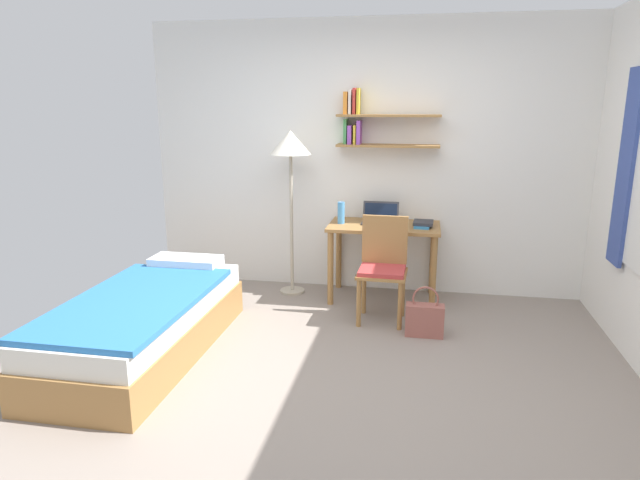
# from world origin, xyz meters

# --- Properties ---
(ground_plane) EXTENTS (5.28, 5.28, 0.00)m
(ground_plane) POSITION_xyz_m (0.00, 0.00, 0.00)
(ground_plane) COLOR gray
(wall_back) EXTENTS (4.40, 0.27, 2.60)m
(wall_back) POSITION_xyz_m (-0.00, 2.02, 1.31)
(wall_back) COLOR white
(wall_back) RESTS_ON ground_plane
(bed) EXTENTS (0.86, 1.96, 0.54)m
(bed) POSITION_xyz_m (-1.50, 0.17, 0.24)
(bed) COLOR #9E703D
(bed) RESTS_ON ground_plane
(desk) EXTENTS (1.02, 0.59, 0.72)m
(desk) POSITION_xyz_m (0.14, 1.70, 0.59)
(desk) COLOR #9E703D
(desk) RESTS_ON ground_plane
(desk_chair) EXTENTS (0.42, 0.39, 0.89)m
(desk_chair) POSITION_xyz_m (0.18, 1.18, 0.49)
(desk_chair) COLOR #9E703D
(desk_chair) RESTS_ON ground_plane
(standing_lamp) EXTENTS (0.39, 0.39, 1.58)m
(standing_lamp) POSITION_xyz_m (-0.75, 1.71, 1.38)
(standing_lamp) COLOR #B2A893
(standing_lamp) RESTS_ON ground_plane
(laptop) EXTENTS (0.34, 0.21, 0.20)m
(laptop) POSITION_xyz_m (0.10, 1.77, 0.78)
(laptop) COLOR #2D2D33
(laptop) RESTS_ON desk
(water_bottle) EXTENTS (0.07, 0.07, 0.21)m
(water_bottle) POSITION_xyz_m (-0.26, 1.68, 0.83)
(water_bottle) COLOR #4C99DB
(water_bottle) RESTS_ON desk
(book_stack) EXTENTS (0.19, 0.25, 0.05)m
(book_stack) POSITION_xyz_m (0.50, 1.68, 0.75)
(book_stack) COLOR #3384C6
(book_stack) RESTS_ON desk
(handbag) EXTENTS (0.30, 0.13, 0.42)m
(handbag) POSITION_xyz_m (0.54, 0.88, 0.14)
(handbag) COLOR #99564C
(handbag) RESTS_ON ground_plane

